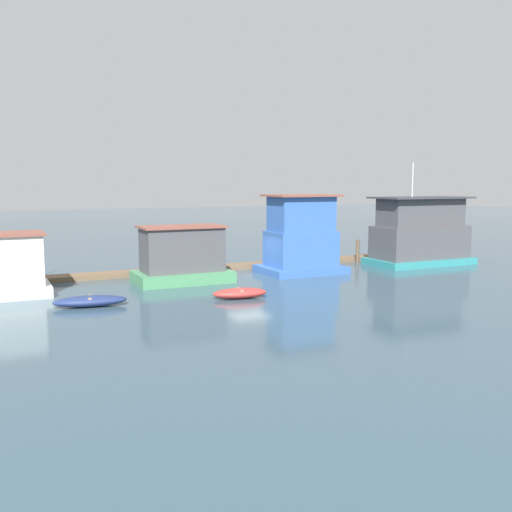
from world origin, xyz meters
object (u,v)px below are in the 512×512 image
Objects in this scene: mooring_post_centre at (358,251)px; houseboat_green at (182,257)px; houseboat_teal at (420,234)px; dinghy_red at (240,293)px; dinghy_navy at (90,301)px; houseboat_blue at (301,238)px; mooring_post_near_right at (4,273)px.

houseboat_green is at bearing -169.66° from mooring_post_centre.
houseboat_teal is 4.56m from mooring_post_centre.
dinghy_red is at bearing -147.53° from mooring_post_centre.
dinghy_navy is 21.48m from mooring_post_centre.
houseboat_green is 3.26× the size of mooring_post_centre.
houseboat_green is 1.57× the size of dinghy_navy.
dinghy_navy is (-6.02, -4.54, -1.24)m from houseboat_green.
dinghy_red is (-6.90, -5.88, -2.00)m from houseboat_blue.
houseboat_green is 5.98m from dinghy_red.
houseboat_blue is 9.70m from houseboat_teal.
houseboat_blue is (8.04, 0.14, 0.76)m from houseboat_green.
houseboat_green is 8.08m from houseboat_blue.
dinghy_red is (-16.60, -5.72, -1.91)m from houseboat_teal.
mooring_post_near_right is at bearing 116.11° from dinghy_navy.
mooring_post_near_right is (-23.75, 0.00, -0.05)m from mooring_post_centre.
dinghy_red is 1.73× the size of mooring_post_centre.
houseboat_green is 1.88× the size of dinghy_red.
houseboat_teal is (17.74, -0.01, 0.66)m from houseboat_green.
dinghy_navy is 1.20× the size of dinghy_red.
houseboat_blue is 3.22× the size of mooring_post_near_right.
houseboat_green reaches higher than mooring_post_centre.
mooring_post_centre is at bearing 32.47° from dinghy_red.
dinghy_navy is (-14.06, -4.68, -2.00)m from houseboat_blue.
houseboat_teal reaches higher than dinghy_navy.
mooring_post_near_right is (-10.65, 8.33, 0.54)m from dinghy_red.
dinghy_navy is at bearing -161.60° from houseboat_blue.
houseboat_blue reaches higher than dinghy_navy.
houseboat_teal is at bearing -0.05° from houseboat_green.
dinghy_navy is at bearing -142.97° from houseboat_green.
houseboat_green is 3.45× the size of mooring_post_near_right.
mooring_post_centre is at bearing 143.28° from houseboat_teal.
houseboat_teal is at bearing -5.47° from mooring_post_near_right.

